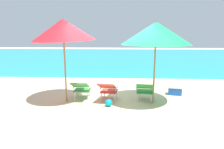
# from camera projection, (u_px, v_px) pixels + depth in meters

# --- Properties ---
(ground_plane) EXTENTS (40.00, 40.00, 0.00)m
(ground_plane) POSITION_uv_depth(u_px,v_px,m) (115.00, 75.00, 10.51)
(ground_plane) COLOR beige
(ocean_band) EXTENTS (40.00, 18.00, 0.01)m
(ocean_band) POSITION_uv_depth(u_px,v_px,m) (118.00, 57.00, 18.58)
(ocean_band) COLOR teal
(ocean_band) RESTS_ON ground_plane
(lounge_chair_left) EXTENTS (0.56, 0.88, 0.68)m
(lounge_chair_left) POSITION_uv_depth(u_px,v_px,m) (81.00, 88.00, 6.56)
(lounge_chair_left) COLOR #338E3D
(lounge_chair_left) RESTS_ON ground_plane
(lounge_chair_center) EXTENTS (0.65, 0.94, 0.68)m
(lounge_chair_center) POSITION_uv_depth(u_px,v_px,m) (108.00, 89.00, 6.43)
(lounge_chair_center) COLOR red
(lounge_chair_center) RESTS_ON ground_plane
(lounge_chair_right) EXTENTS (0.62, 0.92, 0.68)m
(lounge_chair_right) POSITION_uv_depth(u_px,v_px,m) (145.00, 89.00, 6.38)
(lounge_chair_right) COLOR #338E3D
(lounge_chair_right) RESTS_ON ground_plane
(beach_umbrella_left) EXTENTS (2.72, 2.72, 2.63)m
(beach_umbrella_left) POSITION_uv_depth(u_px,v_px,m) (63.00, 30.00, 6.01)
(beach_umbrella_left) COLOR olive
(beach_umbrella_left) RESTS_ON ground_plane
(beach_umbrella_right) EXTENTS (2.91, 2.91, 2.50)m
(beach_umbrella_right) POSITION_uv_depth(u_px,v_px,m) (156.00, 33.00, 5.88)
(beach_umbrella_right) COLOR olive
(beach_umbrella_right) RESTS_ON ground_plane
(beach_ball) EXTENTS (0.22, 0.22, 0.22)m
(beach_ball) POSITION_uv_depth(u_px,v_px,m) (109.00, 103.00, 6.01)
(beach_ball) COLOR #0A93AD
(beach_ball) RESTS_ON ground_plane
(cooler_box) EXTENTS (0.52, 0.40, 0.32)m
(cooler_box) POSITION_uv_depth(u_px,v_px,m) (175.00, 90.00, 7.15)
(cooler_box) COLOR #194CA5
(cooler_box) RESTS_ON ground_plane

